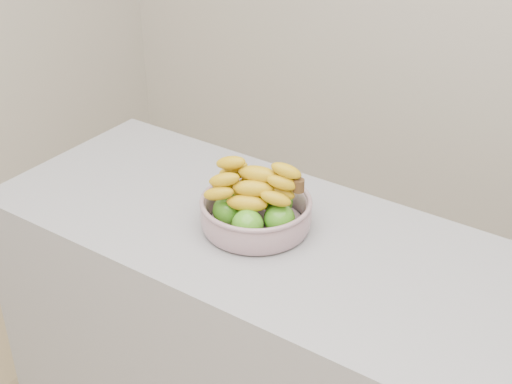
{
  "coord_description": "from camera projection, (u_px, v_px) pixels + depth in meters",
  "views": [
    {
      "loc": [
        0.53,
        -0.63,
        1.86
      ],
      "look_at": [
        -0.31,
        0.58,
        1.0
      ],
      "focal_mm": 50.0,
      "sensor_mm": 36.0,
      "label": 1
    }
  ],
  "objects": [
    {
      "name": "fruit_bowl",
      "position": [
        256.0,
        209.0,
        1.73
      ],
      "size": [
        0.27,
        0.27,
        0.17
      ],
      "rotation": [
        0.0,
        0.0,
        0.31
      ],
      "color": "#A8B5CA",
      "rests_on": "counter"
    }
  ]
}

